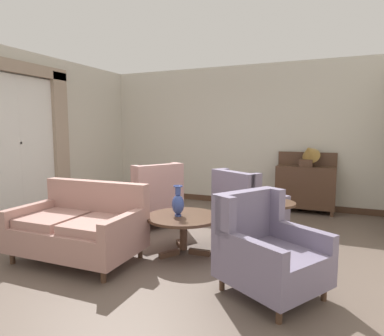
{
  "coord_description": "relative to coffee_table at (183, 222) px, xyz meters",
  "views": [
    {
      "loc": [
        2.03,
        -3.73,
        1.6
      ],
      "look_at": [
        0.19,
        0.51,
        1.07
      ],
      "focal_mm": 31.46,
      "sensor_mm": 36.0,
      "label": 1
    }
  ],
  "objects": [
    {
      "name": "ground",
      "position": [
        -0.24,
        -0.1,
        -0.41
      ],
      "size": [
        9.16,
        9.16,
        0.0
      ],
      "primitive_type": "plane",
      "color": "brown"
    },
    {
      "name": "wall_back",
      "position": [
        -0.24,
        3.17,
        1.05
      ],
      "size": [
        6.0,
        0.08,
        2.92
      ],
      "primitive_type": "cube",
      "color": "beige",
      "rests_on": "ground"
    },
    {
      "name": "wall_left",
      "position": [
        -3.16,
        0.88,
        1.05
      ],
      "size": [
        0.08,
        4.58,
        2.92
      ],
      "primitive_type": "cube",
      "color": "beige",
      "rests_on": "ground"
    },
    {
      "name": "baseboard_back",
      "position": [
        -0.24,
        3.11,
        -0.35
      ],
      "size": [
        5.84,
        0.03,
        0.12
      ],
      "primitive_type": "cube",
      "color": "#4C3323",
      "rests_on": "ground"
    },
    {
      "name": "window_with_curtains",
      "position": [
        -3.07,
        0.18,
        1.12
      ],
      "size": [
        0.12,
        2.02,
        2.51
      ],
      "color": "silver"
    },
    {
      "name": "coffee_table",
      "position": [
        0.0,
        0.0,
        0.0
      ],
      "size": [
        0.96,
        0.96,
        0.49
      ],
      "color": "#4C3323",
      "rests_on": "ground"
    },
    {
      "name": "porcelain_vase",
      "position": [
        -0.05,
        -0.04,
        0.25
      ],
      "size": [
        0.16,
        0.16,
        0.4
      ],
      "color": "#384C93",
      "rests_on": "coffee_table"
    },
    {
      "name": "settee",
      "position": [
        -1.08,
        -0.7,
        -0.02
      ],
      "size": [
        1.54,
        0.94,
        0.93
      ],
      "rotation": [
        0.0,
        0.0,
        0.02
      ],
      "color": "tan",
      "rests_on": "ground"
    },
    {
      "name": "armchair_foreground_right",
      "position": [
        0.6,
        0.88,
        0.02
      ],
      "size": [
        1.11,
        1.13,
        1.02
      ],
      "rotation": [
        0.0,
        0.0,
        2.57
      ],
      "color": "slate",
      "rests_on": "ground"
    },
    {
      "name": "armchair_near_sideboard",
      "position": [
        -1.03,
        0.93,
        0.02
      ],
      "size": [
        1.2,
        1.17,
        1.05
      ],
      "rotation": [
        0.0,
        0.0,
        4.2
      ],
      "color": "tan",
      "rests_on": "ground"
    },
    {
      "name": "armchair_back_corner",
      "position": [
        1.19,
        -0.64,
        0.0
      ],
      "size": [
        1.17,
        1.14,
        0.97
      ],
      "rotation": [
        0.0,
        0.0,
        7.32
      ],
      "color": "slate",
      "rests_on": "ground"
    },
    {
      "name": "side_table",
      "position": [
        1.05,
        0.4,
        0.0
      ],
      "size": [
        0.59,
        0.59,
        0.69
      ],
      "color": "#4C3323",
      "rests_on": "ground"
    },
    {
      "name": "sideboard",
      "position": [
        1.25,
        2.87,
        0.1
      ],
      "size": [
        1.09,
        0.37,
        1.16
      ],
      "color": "#4C3323",
      "rests_on": "ground"
    },
    {
      "name": "gramophone",
      "position": [
        1.29,
        2.78,
        0.73
      ],
      "size": [
        0.41,
        0.49,
        0.51
      ],
      "color": "#4C3323",
      "rests_on": "sideboard"
    }
  ]
}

